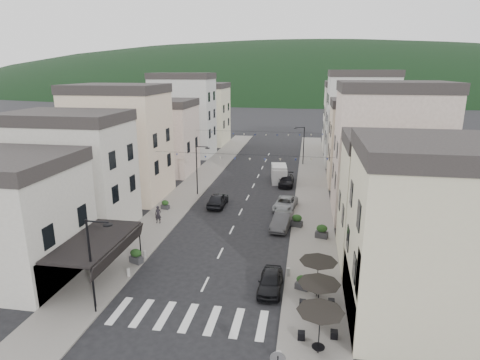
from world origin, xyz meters
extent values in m
plane|color=black|center=(0.00, 0.00, 0.00)|extent=(700.00, 700.00, 0.00)
cube|color=slate|center=(-7.50, 32.00, 0.06)|extent=(4.00, 76.00, 0.12)
cube|color=slate|center=(7.50, 32.00, 0.06)|extent=(4.00, 76.00, 0.12)
ellipsoid|color=black|center=(0.00, 300.00, 0.00)|extent=(640.00, 360.00, 70.00)
cube|color=beige|center=(14.50, 4.00, 5.00)|extent=(10.00, 8.00, 10.00)
cube|color=black|center=(-7.50, 5.00, 3.20)|extent=(3.60, 7.50, 0.15)
cube|color=black|center=(-5.70, 5.00, 2.70)|extent=(0.34, 7.50, 0.99)
cylinder|color=black|center=(-5.80, 1.50, 1.60)|extent=(0.10, 0.10, 3.20)
cylinder|color=black|center=(-5.80, 8.50, 1.60)|extent=(0.10, 0.10, 3.20)
cube|color=#B3AEA4|center=(-14.50, 14.00, 5.00)|extent=(10.00, 7.00, 10.00)
cube|color=#262323|center=(-14.50, 14.00, 10.50)|extent=(10.20, 7.14, 1.00)
cube|color=beige|center=(-14.50, 24.00, 6.00)|extent=(10.00, 8.00, 12.00)
cube|color=#262323|center=(-14.50, 24.00, 12.50)|extent=(10.20, 8.16, 1.00)
cube|color=#AC978C|center=(-14.50, 36.00, 4.75)|extent=(10.00, 8.00, 9.50)
cube|color=#262323|center=(-14.50, 36.00, 10.00)|extent=(10.20, 8.16, 1.00)
cube|color=#B1B1AC|center=(-14.50, 48.00, 6.50)|extent=(10.00, 7.00, 13.00)
cube|color=#262323|center=(-14.50, 48.00, 13.50)|extent=(10.20, 7.14, 1.00)
cube|color=beige|center=(-14.50, 60.00, 5.50)|extent=(10.00, 9.00, 11.00)
cube|color=#262323|center=(-14.50, 60.00, 11.50)|extent=(10.20, 9.18, 1.00)
cube|color=beige|center=(14.50, 12.00, 4.50)|extent=(10.00, 7.00, 9.00)
cube|color=#262323|center=(14.50, 12.00, 9.50)|extent=(10.20, 7.14, 1.00)
cube|color=#AC978C|center=(14.50, 22.00, 6.25)|extent=(10.00, 8.00, 12.50)
cube|color=#262323|center=(14.50, 22.00, 13.00)|extent=(10.20, 8.16, 1.00)
cube|color=beige|center=(14.50, 34.00, 5.00)|extent=(10.00, 7.00, 10.00)
cube|color=#262323|center=(14.50, 34.00, 10.50)|extent=(10.20, 7.14, 1.00)
cube|color=#B1B1AC|center=(14.50, 46.00, 6.75)|extent=(10.00, 8.00, 13.50)
cube|color=#262323|center=(14.50, 46.00, 14.00)|extent=(10.20, 8.16, 1.00)
cube|color=#B3AEA4|center=(14.50, 58.00, 5.75)|extent=(10.00, 9.00, 11.50)
cube|color=#262323|center=(14.50, 58.00, 12.00)|extent=(10.20, 9.18, 1.00)
cylinder|color=black|center=(7.70, 0.00, 1.27)|extent=(0.06, 0.06, 2.30)
cone|color=black|center=(7.70, 0.00, 2.37)|extent=(2.50, 2.50, 0.55)
cylinder|color=black|center=(7.70, 0.00, 0.49)|extent=(0.70, 0.70, 0.04)
cylinder|color=black|center=(7.70, 2.80, 1.27)|extent=(0.06, 0.06, 2.30)
cone|color=black|center=(7.70, 2.80, 2.37)|extent=(2.50, 2.50, 0.55)
cylinder|color=black|center=(7.70, 2.80, 0.49)|extent=(0.70, 0.70, 0.04)
cylinder|color=black|center=(7.70, 5.60, 1.27)|extent=(0.06, 0.06, 2.30)
cone|color=black|center=(7.70, 5.60, 2.37)|extent=(2.50, 2.50, 0.55)
cylinder|color=black|center=(7.70, 5.60, 0.49)|extent=(0.70, 0.70, 0.04)
cylinder|color=black|center=(-6.10, 2.00, 3.00)|extent=(0.14, 0.14, 6.00)
cylinder|color=black|center=(-5.40, 2.00, 5.90)|extent=(1.40, 0.10, 0.10)
cylinder|color=black|center=(-4.75, 2.00, 5.75)|extent=(0.56, 0.56, 0.08)
cylinder|color=black|center=(-6.10, 26.00, 3.00)|extent=(0.14, 0.14, 6.00)
cylinder|color=black|center=(-5.40, 26.00, 5.90)|extent=(1.40, 0.10, 0.10)
cylinder|color=black|center=(-4.75, 26.00, 5.75)|extent=(0.56, 0.56, 0.08)
cylinder|color=black|center=(6.10, 44.00, 3.00)|extent=(0.14, 0.14, 6.00)
cylinder|color=black|center=(5.40, 44.00, 5.90)|extent=(1.40, 0.10, 0.10)
cylinder|color=black|center=(4.75, 44.00, 5.75)|extent=(0.56, 0.56, 0.08)
cylinder|color=slate|center=(5.80, -3.50, 2.35)|extent=(0.70, 0.04, 0.70)
cylinder|color=gray|center=(-5.70, 6.00, 0.42)|extent=(0.26, 0.26, 0.60)
cylinder|color=gray|center=(-5.70, 9.00, 0.42)|extent=(0.26, 0.26, 0.60)
cylinder|color=gray|center=(5.70, 8.00, 0.42)|extent=(0.26, 0.26, 0.60)
cylinder|color=gray|center=(5.70, -1.00, 0.42)|extent=(0.26, 0.26, 0.60)
cylinder|color=black|center=(0.00, 22.00, 6.00)|extent=(19.00, 0.02, 0.02)
cone|color=beige|center=(-8.71, 22.00, 5.81)|extent=(0.28, 0.28, 0.24)
cone|color=navy|center=(-7.12, 22.00, 5.73)|extent=(0.28, 0.28, 0.24)
cone|color=beige|center=(-5.54, 22.00, 5.65)|extent=(0.28, 0.28, 0.24)
cone|color=navy|center=(-3.96, 22.00, 5.58)|extent=(0.28, 0.28, 0.24)
cone|color=beige|center=(-2.38, 22.00, 5.54)|extent=(0.28, 0.28, 0.24)
cone|color=navy|center=(-0.79, 22.00, 5.51)|extent=(0.28, 0.28, 0.24)
cone|color=beige|center=(0.79, 22.00, 5.51)|extent=(0.28, 0.28, 0.24)
cone|color=navy|center=(2.38, 22.00, 5.54)|extent=(0.28, 0.28, 0.24)
cone|color=beige|center=(3.96, 22.00, 5.58)|extent=(0.28, 0.28, 0.24)
cone|color=navy|center=(5.54, 22.00, 5.65)|extent=(0.28, 0.28, 0.24)
cone|color=beige|center=(7.12, 22.00, 5.73)|extent=(0.28, 0.28, 0.24)
cone|color=navy|center=(8.71, 22.00, 5.81)|extent=(0.28, 0.28, 0.24)
cylinder|color=black|center=(0.00, 38.00, 6.00)|extent=(19.00, 0.02, 0.02)
cone|color=beige|center=(-8.71, 38.00, 5.81)|extent=(0.28, 0.28, 0.24)
cone|color=navy|center=(-7.12, 38.00, 5.73)|extent=(0.28, 0.28, 0.24)
cone|color=beige|center=(-5.54, 38.00, 5.65)|extent=(0.28, 0.28, 0.24)
cone|color=navy|center=(-3.96, 38.00, 5.58)|extent=(0.28, 0.28, 0.24)
cone|color=beige|center=(-2.38, 38.00, 5.54)|extent=(0.28, 0.28, 0.24)
cone|color=navy|center=(-0.79, 38.00, 5.51)|extent=(0.28, 0.28, 0.24)
cone|color=beige|center=(0.79, 38.00, 5.51)|extent=(0.28, 0.28, 0.24)
cone|color=navy|center=(2.38, 38.00, 5.54)|extent=(0.28, 0.28, 0.24)
cone|color=beige|center=(3.96, 38.00, 5.58)|extent=(0.28, 0.28, 0.24)
cone|color=navy|center=(5.54, 38.00, 5.65)|extent=(0.28, 0.28, 0.24)
cone|color=beige|center=(7.12, 38.00, 5.73)|extent=(0.28, 0.28, 0.24)
cone|color=navy|center=(8.71, 38.00, 5.81)|extent=(0.28, 0.28, 0.24)
imported|color=black|center=(4.60, 6.00, 0.66)|extent=(1.61, 3.91, 1.33)
imported|color=#38383A|center=(4.60, 17.25, 0.73)|extent=(2.12, 4.57, 1.45)
imported|color=gray|center=(4.60, 22.57, 0.65)|extent=(2.73, 4.94, 1.31)
imported|color=black|center=(4.19, 31.92, 0.66)|extent=(1.92, 4.59, 1.32)
imported|color=black|center=(-2.80, 22.45, 0.75)|extent=(1.79, 4.41, 1.50)
cube|color=#B8B8BA|center=(3.05, 33.92, 1.01)|extent=(2.49, 5.03, 2.01)
cube|color=#B8B8BA|center=(3.13, 33.32, 2.06)|extent=(2.24, 3.42, 0.50)
cylinder|color=black|center=(2.48, 32.02, 0.35)|extent=(0.34, 0.73, 0.70)
cylinder|color=black|center=(4.07, 32.22, 0.35)|extent=(0.34, 0.73, 0.70)
cylinder|color=black|center=(2.03, 35.62, 0.35)|extent=(0.34, 0.73, 0.70)
cylinder|color=black|center=(3.63, 35.81, 0.35)|extent=(0.34, 0.73, 0.70)
imported|color=black|center=(-7.32, 16.26, 0.98)|extent=(0.67, 0.47, 1.73)
imported|color=#24212C|center=(-8.72, 11.50, 1.06)|extent=(1.15, 1.10, 1.87)
cube|color=#313134|center=(-6.00, 8.06, 0.38)|extent=(1.16, 0.91, 0.51)
ellipsoid|color=#193213|center=(-6.00, 8.06, 0.94)|extent=(0.90, 0.57, 0.65)
cube|color=#2E2E31|center=(-8.05, 20.24, 0.34)|extent=(0.98, 0.70, 0.44)
ellipsoid|color=#193213|center=(-8.05, 20.24, 0.83)|extent=(0.78, 0.49, 0.56)
cube|color=#323235|center=(6.73, 6.31, 0.35)|extent=(1.02, 0.78, 0.45)
ellipsoid|color=#193213|center=(6.73, 6.31, 0.85)|extent=(0.80, 0.51, 0.58)
cube|color=#2C2C2E|center=(8.26, 15.34, 0.39)|extent=(1.22, 0.88, 0.55)
ellipsoid|color=#193213|center=(8.26, 15.34, 1.00)|extent=(0.97, 0.61, 0.70)
cube|color=#29292B|center=(6.00, 17.64, 0.39)|extent=(1.19, 0.84, 0.54)
ellipsoid|color=#193213|center=(6.00, 17.64, 0.98)|extent=(0.94, 0.60, 0.69)
camera|label=1|loc=(6.65, -18.40, 14.60)|focal=30.00mm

